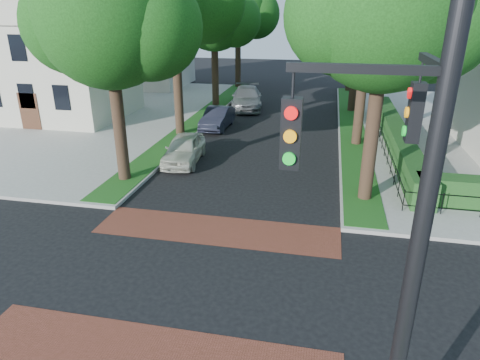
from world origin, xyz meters
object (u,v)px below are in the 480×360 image
object	(u,v)px
parked_car_front	(184,149)
parked_car_middle	(217,118)
traffic_signal	(403,225)
parked_car_rear	(247,98)

from	to	relation	value
parked_car_front	parked_car_middle	bearing A→B (deg)	85.15
parked_car_middle	traffic_signal	bearing A→B (deg)	-67.47
traffic_signal	parked_car_rear	bearing A→B (deg)	105.27
parked_car_front	parked_car_middle	size ratio (longest dim) A/B	1.00
parked_car_front	parked_car_middle	distance (m)	7.06
parked_car_front	parked_car_rear	bearing A→B (deg)	81.90
traffic_signal	parked_car_front	distance (m)	17.34
parked_car_middle	parked_car_rear	xyz separation A→B (m)	(0.78, 6.58, 0.14)
traffic_signal	parked_car_middle	bearing A→B (deg)	111.40
parked_car_middle	parked_car_rear	world-z (taller)	parked_car_rear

